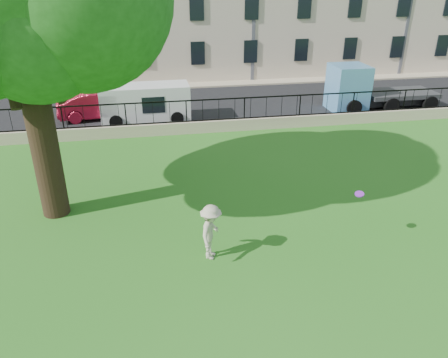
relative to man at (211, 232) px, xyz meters
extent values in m
plane|color=#266F1A|center=(0.41, -1.16, -0.85)|extent=(120.00, 120.00, 0.00)
cube|color=tan|center=(0.41, 10.84, -0.55)|extent=(50.00, 0.40, 0.60)
cube|color=black|center=(0.41, 10.84, -0.22)|extent=(50.00, 0.05, 0.06)
cube|color=black|center=(0.41, 10.84, 0.85)|extent=(50.00, 0.05, 0.06)
cube|color=black|center=(0.41, 15.54, -0.85)|extent=(60.00, 9.00, 0.01)
cube|color=tan|center=(0.41, 20.74, -0.79)|extent=(60.00, 1.40, 0.12)
cylinder|color=black|center=(-4.88, 3.51, 1.58)|extent=(0.89, 0.89, 4.87)
imported|color=#BBB397|center=(0.00, 0.00, 0.00)|extent=(1.02, 1.26, 1.70)
cylinder|color=purple|center=(4.41, -0.02, 0.83)|extent=(0.29, 0.30, 0.12)
imported|color=maroon|center=(-4.09, 14.24, -0.08)|extent=(4.85, 2.25, 1.54)
cube|color=silver|center=(-1.59, 13.25, 0.15)|extent=(4.78, 1.90, 2.00)
cube|color=#5491C6|center=(12.33, 13.24, 0.47)|extent=(6.32, 2.27, 2.64)
camera|label=1|loc=(-1.52, -10.45, 6.77)|focal=35.00mm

